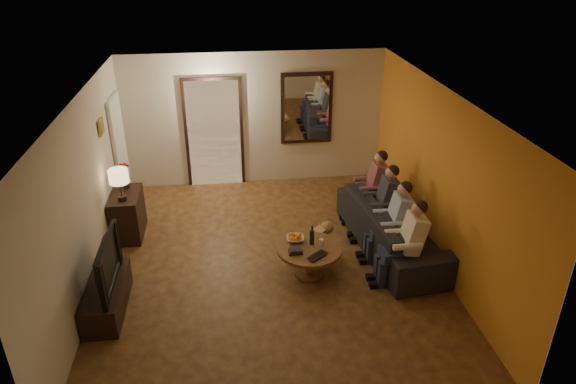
{
  "coord_description": "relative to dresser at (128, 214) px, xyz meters",
  "views": [
    {
      "loc": [
        -0.56,
        -6.5,
        4.46
      ],
      "look_at": [
        0.3,
        0.3,
        1.05
      ],
      "focal_mm": 32.0,
      "sensor_mm": 36.0,
      "label": 1
    }
  ],
  "objects": [
    {
      "name": "front_wall",
      "position": [
        2.25,
        -4.16,
        0.93
      ],
      "size": [
        5.0,
        0.02,
        2.6
      ],
      "primitive_type": "cube",
      "color": "beige",
      "rests_on": "floor"
    },
    {
      "name": "right_wall",
      "position": [
        4.75,
        -1.16,
        0.93
      ],
      "size": [
        0.02,
        6.0,
        2.6
      ],
      "primitive_type": "cube",
      "color": "beige",
      "rests_on": "floor"
    },
    {
      "name": "door_trim",
      "position": [
        1.45,
        1.81,
        0.68
      ],
      "size": [
        1.12,
        0.04,
        2.22
      ],
      "primitive_type": "cube",
      "color": "black",
      "rests_on": "floor"
    },
    {
      "name": "bowl",
      "position": [
        2.6,
        -1.27,
        0.11
      ],
      "size": [
        0.26,
        0.26,
        0.06
      ],
      "primitive_type": "imported",
      "color": "white",
      "rests_on": "coffee_table"
    },
    {
      "name": "person_c",
      "position": [
        4.11,
        -0.65,
        0.23
      ],
      "size": [
        0.6,
        0.4,
        1.2
      ],
      "primitive_type": null,
      "color": "tan",
      "rests_on": "sofa"
    },
    {
      "name": "wine_bottle",
      "position": [
        2.83,
        -1.39,
        0.23
      ],
      "size": [
        0.07,
        0.07,
        0.31
      ],
      "primitive_type": null,
      "color": "black",
      "rests_on": "coffee_table"
    },
    {
      "name": "tv_stand",
      "position": [
        0.0,
        -1.96,
        -0.17
      ],
      "size": [
        0.45,
        1.22,
        0.41
      ],
      "primitive_type": "cube",
      "color": "black",
      "rests_on": "floor"
    },
    {
      "name": "dresser",
      "position": [
        0.0,
        0.0,
        0.0
      ],
      "size": [
        0.45,
        0.84,
        0.75
      ],
      "primitive_type": "cube",
      "color": "black",
      "rests_on": "floor"
    },
    {
      "name": "person_d",
      "position": [
        4.11,
        -0.05,
        0.23
      ],
      "size": [
        0.6,
        0.4,
        1.2
      ],
      "primitive_type": null,
      "color": "tan",
      "rests_on": "sofa"
    },
    {
      "name": "book_stack",
      "position": [
        2.56,
        -1.59,
        0.11
      ],
      "size": [
        0.2,
        0.15,
        0.07
      ],
      "primitive_type": null,
      "color": "black",
      "rests_on": "coffee_table"
    },
    {
      "name": "dog",
      "position": [
        2.95,
        -1.03,
        -0.09
      ],
      "size": [
        0.61,
        0.44,
        0.56
      ],
      "primitive_type": null,
      "rotation": [
        0.0,
        0.0,
        0.41
      ],
      "color": "tan",
      "rests_on": "floor"
    },
    {
      "name": "mirror_glass",
      "position": [
        3.25,
        1.77,
        1.13
      ],
      "size": [
        0.86,
        0.02,
        1.26
      ],
      "primitive_type": "cube",
      "color": "white",
      "rests_on": "back_wall"
    },
    {
      "name": "art_canvas",
      "position": [
        -0.21,
        0.14,
        1.48
      ],
      "size": [
        0.01,
        0.22,
        0.18
      ],
      "primitive_type": "cube",
      "color": "brown",
      "rests_on": "left_wall"
    },
    {
      "name": "laptop",
      "position": [
        2.88,
        -1.77,
        0.09
      ],
      "size": [
        0.39,
        0.37,
        0.03
      ],
      "primitive_type": "imported",
      "rotation": [
        0.0,
        0.0,
        0.69
      ],
      "color": "black",
      "rests_on": "coffee_table"
    },
    {
      "name": "tv",
      "position": [
        0.0,
        -1.96,
        0.36
      ],
      "size": [
        1.14,
        0.15,
        0.66
      ],
      "primitive_type": "imported",
      "rotation": [
        0.0,
        0.0,
        1.57
      ],
      "color": "black",
      "rests_on": "tv_stand"
    },
    {
      "name": "framed_art",
      "position": [
        -0.22,
        0.14,
        1.48
      ],
      "size": [
        0.03,
        0.28,
        0.24
      ],
      "primitive_type": "cube",
      "color": "#B28C33",
      "rests_on": "left_wall"
    },
    {
      "name": "ceiling",
      "position": [
        2.25,
        -1.16,
        2.23
      ],
      "size": [
        5.0,
        6.0,
        0.01
      ],
      "primitive_type": "cube",
      "color": "white",
      "rests_on": "back_wall"
    },
    {
      "name": "oranges",
      "position": [
        2.6,
        -1.27,
        0.18
      ],
      "size": [
        0.2,
        0.2,
        0.08
      ],
      "primitive_type": null,
      "color": "orange",
      "rests_on": "bowl"
    },
    {
      "name": "person_b",
      "position": [
        4.11,
        -1.25,
        0.23
      ],
      "size": [
        0.6,
        0.4,
        1.2
      ],
      "primitive_type": null,
      "color": "tan",
      "rests_on": "sofa"
    },
    {
      "name": "orange_accent",
      "position": [
        4.74,
        -1.16,
        0.93
      ],
      "size": [
        0.01,
        6.0,
        2.6
      ],
      "primitive_type": "cube",
      "color": "orange",
      "rests_on": "right_wall"
    },
    {
      "name": "coffee_table",
      "position": [
        2.78,
        -1.49,
        -0.15
      ],
      "size": [
        0.99,
        0.99,
        0.45
      ],
      "primitive_type": "cylinder",
      "rotation": [
        0.0,
        0.0,
        -0.06
      ],
      "color": "brown",
      "rests_on": "floor"
    },
    {
      "name": "fridge_glimpse",
      "position": [
        1.7,
        1.83,
        0.53
      ],
      "size": [
        0.45,
        0.03,
        1.7
      ],
      "primitive_type": "cube",
      "color": "silver",
      "rests_on": "floor"
    },
    {
      "name": "white_door",
      "position": [
        -0.21,
        1.14,
        0.65
      ],
      "size": [
        0.06,
        0.85,
        2.04
      ],
      "primitive_type": "cube",
      "color": "white",
      "rests_on": "floor"
    },
    {
      "name": "mirror_frame",
      "position": [
        3.25,
        1.8,
        1.13
      ],
      "size": [
        1.0,
        0.05,
        1.4
      ],
      "primitive_type": "cube",
      "color": "black",
      "rests_on": "back_wall"
    },
    {
      "name": "sofa",
      "position": [
        4.21,
        -0.95,
        0.0
      ],
      "size": [
        2.66,
        1.28,
        0.75
      ],
      "primitive_type": "imported",
      "rotation": [
        0.0,
        0.0,
        1.68
      ],
      "color": "black",
      "rests_on": "floor"
    },
    {
      "name": "left_wall",
      "position": [
        -0.25,
        -1.16,
        0.93
      ],
      "size": [
        0.02,
        6.0,
        2.6
      ],
      "primitive_type": "cube",
      "color": "beige",
      "rests_on": "floor"
    },
    {
      "name": "floor",
      "position": [
        2.25,
        -1.16,
        -0.37
      ],
      "size": [
        5.0,
        6.0,
        0.01
      ],
      "primitive_type": "cube",
      "color": "#412711",
      "rests_on": "ground"
    },
    {
      "name": "table_lamp",
      "position": [
        0.0,
        -0.22,
        0.64
      ],
      "size": [
        0.3,
        0.3,
        0.54
      ],
      "primitive_type": null,
      "color": "beige",
      "rests_on": "dresser"
    },
    {
      "name": "person_a",
      "position": [
        4.11,
        -1.85,
        0.23
      ],
      "size": [
        0.6,
        0.4,
        1.2
      ],
      "primitive_type": null,
      "color": "tan",
      "rests_on": "sofa"
    },
    {
      "name": "back_wall",
      "position": [
        2.25,
        1.84,
        0.93
      ],
      "size": [
        5.0,
        0.02,
        2.6
      ],
      "primitive_type": "cube",
      "color": "beige",
      "rests_on": "floor"
    },
    {
      "name": "flower_vase",
      "position": [
        0.0,
        0.22,
        0.59
      ],
      "size": [
        0.14,
        0.14,
        0.44
      ],
      "primitive_type": null,
      "color": "#AE2212",
      "rests_on": "dresser"
    },
    {
      "name": "wine_glass",
      "position": [
        2.96,
        -1.44,
        0.13
      ],
      "size": [
        0.06,
        0.06,
        0.1
      ],
      "primitive_type": "cylinder",
      "color": "silver",
      "rests_on": "coffee_table"
    },
    {
      "name": "kitchen_doorway",
      "position": [
        1.45,
        1.82,
        0.68
      ],
      "size": [
        1.0,
        0.06,
        2.1
      ],
      "primitive_type": "cube",
      "color": "#FFE0A5",
      "rests_on": "floor"
    }
  ]
}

